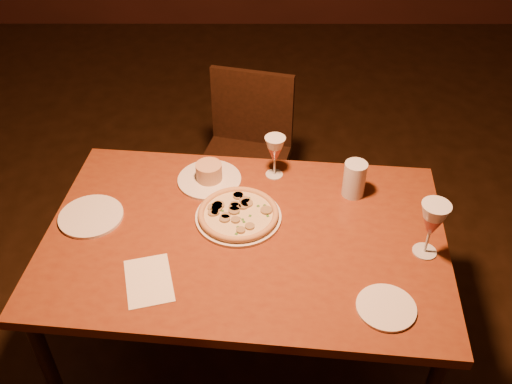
{
  "coord_description": "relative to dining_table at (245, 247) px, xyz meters",
  "views": [
    {
      "loc": [
        0.24,
        -1.2,
        2.02
      ],
      "look_at": [
        0.24,
        0.21,
        0.85
      ],
      "focal_mm": 40.0,
      "sensor_mm": 36.0,
      "label": 1
    }
  ],
  "objects": [
    {
      "name": "dining_table",
      "position": [
        0.0,
        0.0,
        0.0
      ],
      "size": [
        1.4,
        0.98,
        0.71
      ],
      "rotation": [
        0.0,
        0.0,
        -0.1
      ],
      "color": "brown",
      "rests_on": "floor"
    },
    {
      "name": "chair_far",
      "position": [
        -0.01,
        0.83,
        -0.19
      ],
      "size": [
        0.47,
        0.47,
        0.81
      ],
      "rotation": [
        0.0,
        0.0,
        -0.25
      ],
      "color": "black",
      "rests_on": "floor"
    },
    {
      "name": "pizza_plate",
      "position": [
        -0.02,
        0.08,
        0.08
      ],
      "size": [
        0.29,
        0.29,
        0.03
      ],
      "color": "white",
      "rests_on": "dining_table"
    },
    {
      "name": "ramekin_saucer",
      "position": [
        -0.14,
        0.28,
        0.09
      ],
      "size": [
        0.23,
        0.23,
        0.07
      ],
      "color": "white",
      "rests_on": "dining_table"
    },
    {
      "name": "wine_glass_far",
      "position": [
        0.1,
        0.32,
        0.15
      ],
      "size": [
        0.08,
        0.08,
        0.17
      ],
      "primitive_type": null,
      "color": "#AC4B48",
      "rests_on": "dining_table"
    },
    {
      "name": "wine_glass_right",
      "position": [
        0.58,
        -0.08,
        0.16
      ],
      "size": [
        0.09,
        0.09,
        0.2
      ],
      "primitive_type": null,
      "color": "#AC4B48",
      "rests_on": "dining_table"
    },
    {
      "name": "water_tumbler",
      "position": [
        0.38,
        0.21,
        0.13
      ],
      "size": [
        0.08,
        0.08,
        0.13
      ],
      "primitive_type": "cylinder",
      "color": "silver",
      "rests_on": "dining_table"
    },
    {
      "name": "side_plate_left",
      "position": [
        -0.53,
        0.08,
        0.07
      ],
      "size": [
        0.22,
        0.22,
        0.01
      ],
      "primitive_type": "cylinder",
      "color": "white",
      "rests_on": "dining_table"
    },
    {
      "name": "side_plate_near",
      "position": [
        0.41,
        -0.31,
        0.07
      ],
      "size": [
        0.17,
        0.17,
        0.01
      ],
      "primitive_type": "cylinder",
      "color": "white",
      "rests_on": "dining_table"
    },
    {
      "name": "menu_card",
      "position": [
        -0.29,
        -0.2,
        0.06
      ],
      "size": [
        0.18,
        0.23,
        0.0
      ],
      "primitive_type": "cube",
      "rotation": [
        0.0,
        0.0,
        0.25
      ],
      "color": "white",
      "rests_on": "dining_table"
    }
  ]
}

